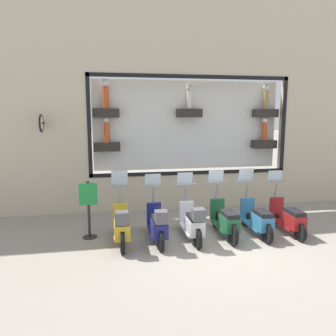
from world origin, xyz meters
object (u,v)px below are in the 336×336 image
at_px(scooter_white_3, 193,222).
at_px(scooter_yellow_5, 122,226).
at_px(scooter_red_0, 288,218).
at_px(scooter_teal_1, 257,219).
at_px(scooter_navy_4, 158,225).
at_px(shop_sign_post, 89,208).
at_px(scooter_green_2, 225,220).

xyz_separation_m(scooter_white_3, scooter_yellow_5, (0.01, 1.74, 0.02)).
bearing_deg(scooter_white_3, scooter_red_0, -88.69).
height_order(scooter_teal_1, scooter_navy_4, scooter_teal_1).
bearing_deg(shop_sign_post, scooter_navy_4, -111.39).
relative_size(scooter_navy_4, shop_sign_post, 1.23).
height_order(scooter_teal_1, scooter_yellow_5, scooter_yellow_5).
xyz_separation_m(scooter_white_3, scooter_navy_4, (-0.00, 0.87, -0.00)).
bearing_deg(scooter_teal_1, scooter_yellow_5, 90.92).
bearing_deg(scooter_white_3, scooter_green_2, -85.51).
bearing_deg(scooter_green_2, scooter_teal_1, -90.21).
distance_m(scooter_red_0, shop_sign_post, 5.18).
relative_size(scooter_green_2, scooter_yellow_5, 1.00).
bearing_deg(scooter_green_2, shop_sign_post, 80.31).
height_order(scooter_yellow_5, shop_sign_post, scooter_yellow_5).
height_order(scooter_teal_1, shop_sign_post, scooter_teal_1).
distance_m(scooter_red_0, scooter_yellow_5, 4.35).
relative_size(scooter_red_0, scooter_yellow_5, 0.99).
relative_size(scooter_red_0, scooter_green_2, 0.99).
xyz_separation_m(scooter_navy_4, shop_sign_post, (0.65, 1.66, 0.31)).
xyz_separation_m(scooter_red_0, shop_sign_post, (0.59, 5.13, 0.36)).
height_order(scooter_red_0, scooter_navy_4, scooter_navy_4).
bearing_deg(scooter_red_0, shop_sign_post, 83.46).
height_order(scooter_teal_1, scooter_green_2, scooter_teal_1).
xyz_separation_m(scooter_red_0, scooter_navy_4, (-0.06, 3.48, 0.05)).
height_order(scooter_red_0, scooter_teal_1, scooter_teal_1).
bearing_deg(scooter_teal_1, scooter_red_0, -90.37).
bearing_deg(scooter_green_2, scooter_yellow_5, 91.30).
height_order(scooter_green_2, scooter_white_3, scooter_green_2).
bearing_deg(scooter_red_0, scooter_yellow_5, 90.66).
bearing_deg(scooter_white_3, shop_sign_post, 75.61).
bearing_deg(scooter_red_0, scooter_green_2, 89.71).
relative_size(scooter_white_3, scooter_navy_4, 1.00).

